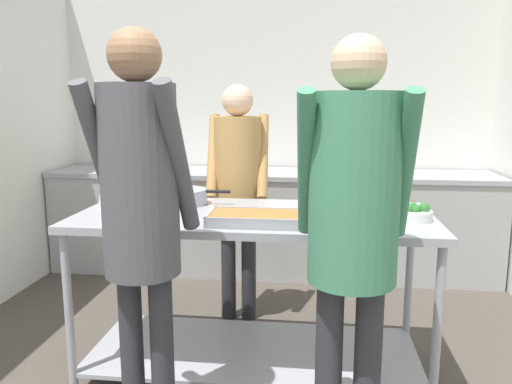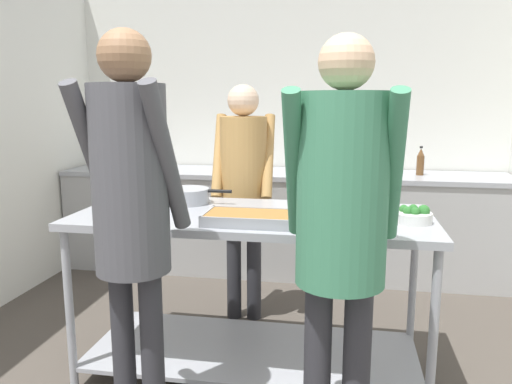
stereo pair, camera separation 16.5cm
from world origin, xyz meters
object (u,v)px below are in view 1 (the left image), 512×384
plate_stack (121,200)px  water_bottle (407,161)px  guest_serving_right (353,211)px  guest_serving_left (141,199)px  serving_tray_vegetables (258,219)px  cook_behind_counter (238,177)px  serving_tray_roast (351,216)px  sauce_pan (185,196)px  broccoli_bowl (414,214)px

plate_stack → water_bottle: water_bottle is taller
plate_stack → guest_serving_right: bearing=-31.7°
plate_stack → guest_serving_left: guest_serving_left is taller
serving_tray_vegetables → cook_behind_counter: size_ratio=0.30×
serving_tray_roast → cook_behind_counter: size_ratio=0.23×
guest_serving_left → serving_tray_roast: bearing=34.4°
cook_behind_counter → water_bottle: (1.30, 1.05, 0.00)m
serving_tray_vegetables → water_bottle: water_bottle is taller
plate_stack → serving_tray_vegetables: (0.84, -0.34, -0.00)m
plate_stack → serving_tray_roast: (1.30, -0.24, -0.00)m
sauce_pan → serving_tray_vegetables: sauce_pan is taller
plate_stack → sauce_pan: (0.36, 0.08, 0.02)m
guest_serving_right → water_bottle: (0.63, 2.42, -0.08)m
serving_tray_roast → broccoli_bowl: bearing=9.6°
sauce_pan → broccoli_bowl: (1.26, -0.26, -0.01)m
serving_tray_vegetables → serving_tray_roast: (0.46, 0.10, -0.00)m
broccoli_bowl → serving_tray_vegetables: bearing=-168.6°
serving_tray_vegetables → broccoli_bowl: 0.80m
broccoli_bowl → guest_serving_right: 0.71m
serving_tray_vegetables → serving_tray_roast: same height
cook_behind_counter → water_bottle: size_ratio=6.72×
sauce_pan → serving_tray_vegetables: 0.64m
guest_serving_left → plate_stack: bearing=116.8°
sauce_pan → serving_tray_roast: size_ratio=1.09×
sauce_pan → cook_behind_counter: size_ratio=0.25×
sauce_pan → broccoli_bowl: bearing=-11.9°
serving_tray_vegetables → plate_stack: bearing=158.0°
cook_behind_counter → sauce_pan: bearing=-115.7°
serving_tray_roast → guest_serving_right: bearing=-93.4°
serving_tray_vegetables → guest_serving_right: size_ratio=0.28×
plate_stack → cook_behind_counter: (0.60, 0.58, 0.06)m
serving_tray_roast → guest_serving_left: bearing=-145.6°
guest_serving_right → cook_behind_counter: bearing=116.1°
guest_serving_left → broccoli_bowl: bearing=28.7°
plate_stack → serving_tray_roast: 1.32m
sauce_pan → water_bottle: size_ratio=1.65×
plate_stack → cook_behind_counter: 0.84m
cook_behind_counter → serving_tray_vegetables: bearing=-75.4°
plate_stack → guest_serving_right: 1.50m
plate_stack → guest_serving_right: guest_serving_right is taller
plate_stack → sauce_pan: size_ratio=0.62×
guest_serving_right → plate_stack: bearing=148.3°
broccoli_bowl → water_bottle: bearing=81.2°
guest_serving_right → water_bottle: guest_serving_right is taller
serving_tray_vegetables → broccoli_bowl: (0.78, 0.16, 0.01)m
guest_serving_right → cook_behind_counter: 1.52m
sauce_pan → water_bottle: 2.18m
sauce_pan → serving_tray_roast: bearing=-18.7°
serving_tray_vegetables → broccoli_bowl: broccoli_bowl is taller
plate_stack → cook_behind_counter: size_ratio=0.15×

